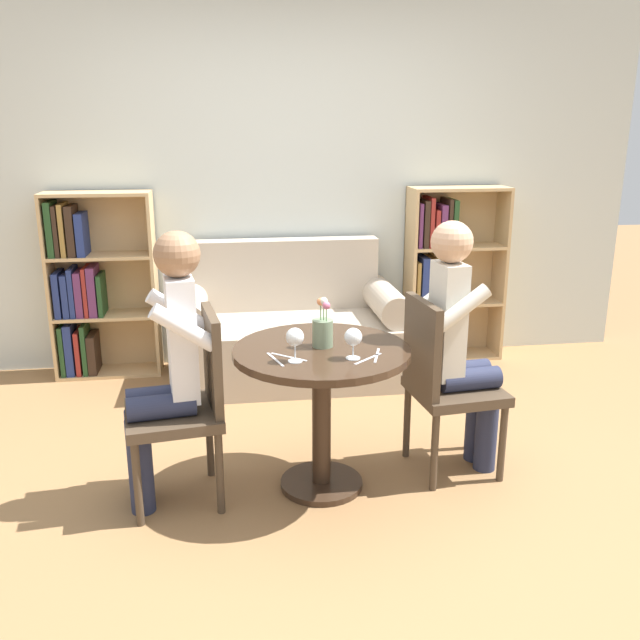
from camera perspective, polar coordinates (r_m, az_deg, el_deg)
ground_plane at (r=3.41m, az=0.12°, el=-13.78°), size 16.00×16.00×0.00m
back_wall at (r=4.90m, az=-3.24°, el=12.06°), size 5.20×0.05×2.70m
round_table at (r=3.17m, az=0.13°, el=-5.24°), size 0.82×0.82×0.71m
couch at (r=4.67m, az=-2.58°, el=-1.11°), size 1.54×0.80×0.92m
bookshelf_left at (r=4.91m, az=-18.73°, el=2.60°), size 0.71×0.28×1.27m
bookshelf_right at (r=5.09m, az=10.25°, el=3.56°), size 0.71×0.28×1.27m
chair_left at (r=3.16m, az=-11.02°, el=-6.58°), size 0.47×0.47×0.90m
chair_right at (r=3.40m, az=10.28°, el=-4.91°), size 0.46×0.46×0.90m
person_left at (r=3.08m, az=-12.82°, el=-3.71°), size 0.45×0.38×1.27m
person_right at (r=3.38m, az=11.75°, el=-1.89°), size 0.44×0.37×1.27m
wine_glass_left at (r=2.91m, az=-2.13°, el=-1.53°), size 0.08×0.08×0.15m
wine_glass_right at (r=2.95m, az=2.81°, el=-1.52°), size 0.08×0.08×0.14m
flower_vase at (r=3.11m, az=0.23°, el=-0.84°), size 0.10×0.10×0.24m
knife_left_setting at (r=3.02m, az=4.81°, el=-2.99°), size 0.07×0.18×0.00m
fork_left_setting at (r=2.98m, az=4.07°, el=-3.27°), size 0.15×0.13×0.00m
knife_right_setting at (r=2.97m, az=-3.79°, el=-3.34°), size 0.06×0.19×0.00m
fork_right_setting at (r=3.00m, az=-2.64°, el=-3.13°), size 0.15×0.13×0.00m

